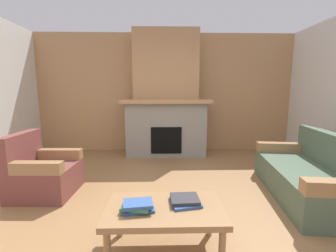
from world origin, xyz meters
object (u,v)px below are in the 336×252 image
Objects in this scene: fireplace at (166,102)px; couch at (310,176)px; coffee_table at (165,213)px; armchair at (42,173)px.

fireplace reaches higher than couch.
couch is at bearing 27.84° from coffee_table.
coffee_table is (1.66, -1.22, 0.08)m from armchair.
coffee_table is (-1.95, -1.03, 0.09)m from couch.
coffee_table is (-0.07, -3.25, -0.79)m from fireplace.
armchair is 0.85× the size of coffee_table.
fireplace is 3.35m from coffee_table.
couch is 2.23× the size of armchair.
fireplace is 2.70× the size of coffee_table.
fireplace is 3.04m from couch.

